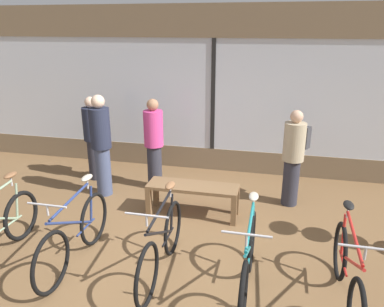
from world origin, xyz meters
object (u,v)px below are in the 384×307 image
customer_mid_floor (154,143)px  customer_near_bench (294,155)px  bicycle_left (75,235)px  customer_by_window (101,144)px  bicycle_right (248,264)px  display_bench (193,191)px  bicycle_center (162,245)px  bicycle_far_right (348,275)px  customer_near_rack (94,136)px

customer_mid_floor → customer_near_bench: (2.39, -0.13, -0.00)m
bicycle_left → customer_by_window: customer_by_window is taller
customer_near_bench → bicycle_left: bearing=-138.7°
bicycle_right → display_bench: bearing=120.7°
customer_by_window → bicycle_center: bearing=-49.2°
bicycle_center → bicycle_right: (1.01, -0.15, 0.01)m
bicycle_right → display_bench: (-0.99, 1.66, 0.01)m
bicycle_far_right → display_bench: (-2.01, 1.59, 0.03)m
display_bench → customer_near_rack: (-2.14, 1.03, 0.45)m
bicycle_left → bicycle_far_right: bearing=-0.8°
bicycle_left → customer_by_window: 2.09m
bicycle_left → display_bench: (1.12, 1.55, 0.02)m
customer_near_bench → customer_by_window: bearing=-173.7°
bicycle_far_right → customer_near_rack: 4.93m
customer_mid_floor → bicycle_right: bearing=-53.2°
customer_near_rack → customer_near_bench: 3.63m
bicycle_left → bicycle_center: 1.10m
customer_near_bench → bicycle_far_right: bearing=-77.4°
customer_near_rack → bicycle_right: bearing=-40.8°
customer_near_rack → customer_mid_floor: customer_mid_floor is taller
bicycle_right → customer_near_rack: (-3.12, 2.69, 0.45)m
customer_near_bench → customer_near_rack: bearing=175.5°
customer_mid_floor → customer_near_bench: bearing=-3.0°
bicycle_left → bicycle_center: size_ratio=1.02×
bicycle_far_right → customer_near_rack: bearing=147.7°
bicycle_far_right → bicycle_left: bearing=179.2°
bicycle_left → bicycle_right: (2.11, -0.12, 0.01)m
bicycle_center → bicycle_far_right: bicycle_center is taller
display_bench → customer_by_window: bearing=166.7°
bicycle_left → customer_near_bench: customer_near_bench is taller
bicycle_center → bicycle_right: 1.02m
bicycle_right → customer_by_window: bearing=142.3°
customer_near_rack → customer_mid_floor: size_ratio=0.97×
bicycle_far_right → customer_near_bench: customer_near_bench is taller
customer_by_window → customer_mid_floor: (0.77, 0.47, -0.07)m
customer_near_rack → customer_mid_floor: bearing=-7.3°
bicycle_left → bicycle_right: 2.11m
display_bench → bicycle_left: bearing=-125.9°
customer_near_bench → customer_mid_floor: bearing=177.0°
bicycle_left → customer_by_window: (-0.56, 1.95, 0.53)m
bicycle_center → customer_by_window: bearing=130.8°
display_bench → customer_by_window: customer_by_window is taller
display_bench → customer_mid_floor: size_ratio=0.86×
bicycle_right → bicycle_far_right: size_ratio=1.03×
bicycle_center → display_bench: size_ratio=1.20×
bicycle_center → bicycle_right: size_ratio=0.95×
display_bench → customer_mid_floor: 1.33m
customer_mid_floor → customer_near_bench: customer_mid_floor is taller
customer_by_window → bicycle_far_right: bearing=-28.4°
bicycle_far_right → customer_near_bench: 2.44m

